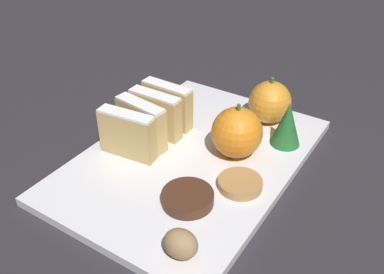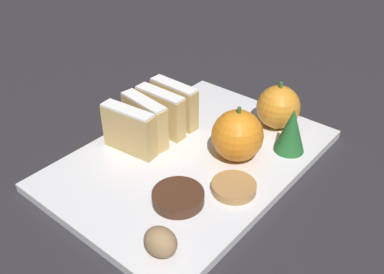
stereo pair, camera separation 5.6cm
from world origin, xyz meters
name	(u,v)px [view 2 (the right image)]	position (x,y,z in m)	size (l,w,h in m)	color
ground_plane	(192,162)	(0.00, 0.00, 0.00)	(6.00, 6.00, 0.00)	#28262B
serving_platter	(192,159)	(0.00, 0.00, 0.01)	(0.26, 0.37, 0.01)	white
stollen_slice_front	(129,130)	(-0.07, -0.04, 0.04)	(0.08, 0.03, 0.07)	tan
stollen_slice_second	(145,121)	(-0.07, -0.01, 0.04)	(0.08, 0.03, 0.07)	tan
stollen_slice_third	(161,112)	(-0.07, 0.02, 0.04)	(0.08, 0.02, 0.07)	tan
stollen_slice_fourth	(174,104)	(-0.07, 0.05, 0.04)	(0.08, 0.02, 0.07)	tan
orange_near	(278,107)	(0.05, 0.14, 0.04)	(0.06, 0.06, 0.07)	orange
orange_far	(237,135)	(0.05, 0.04, 0.05)	(0.07, 0.07, 0.08)	orange
walnut	(160,242)	(0.08, -0.15, 0.03)	(0.04, 0.03, 0.03)	#9E7A51
chocolate_cookie	(178,197)	(0.05, -0.08, 0.02)	(0.06, 0.06, 0.01)	#472819
gingerbread_cookie	(234,187)	(0.09, -0.02, 0.02)	(0.06, 0.06, 0.01)	#B27F47
evergreen_sprig	(291,130)	(0.09, 0.10, 0.04)	(0.04, 0.04, 0.06)	#23662D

